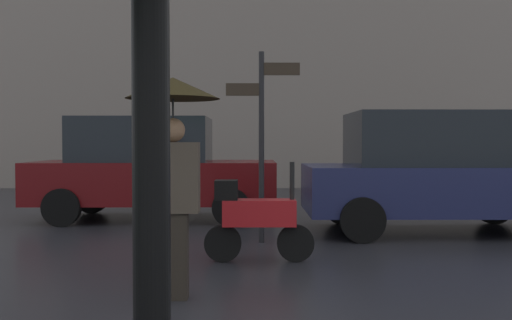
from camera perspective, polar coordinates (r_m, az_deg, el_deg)
The scene contains 5 objects.
pedestrian_with_umbrella at distance 5.33m, azimuth -8.37°, elevation 2.45°, with size 0.88×0.88×2.08m.
parked_scooter at distance 6.98m, azimuth -0.05°, elevation -5.79°, with size 1.36×0.32×1.23m.
parked_car_left at distance 9.64m, azimuth 17.24°, elevation -1.16°, with size 4.23×2.08×1.96m.
parked_car_right at distance 10.96m, azimuth -10.53°, elevation -0.79°, with size 4.56×2.06×1.94m.
street_signpost at distance 8.26m, azimuth 0.60°, elevation 3.37°, with size 1.08×0.08×2.80m.
Camera 1 is at (0.16, -2.45, 1.47)m, focal length 39.61 mm.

